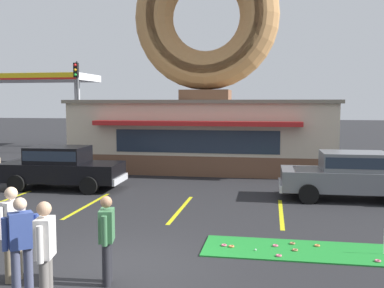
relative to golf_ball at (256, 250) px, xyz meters
name	(u,v)px	position (x,y,z in m)	size (l,w,h in m)	color
ground_plane	(117,268)	(-2.65, -1.42, -0.05)	(160.00, 160.00, 0.00)	#232326
donut_shop_building	(206,92)	(-2.92, 12.52, 3.69)	(12.30, 6.75, 10.96)	brown
putting_mat	(297,250)	(0.89, 0.23, -0.04)	(4.09, 1.46, 0.03)	#1E842D
mini_donut_near_left	(279,256)	(0.49, -0.28, 0.00)	(0.13, 0.13, 0.04)	#D8667F
mini_donut_near_right	(317,245)	(1.35, 0.54, 0.00)	(0.13, 0.13, 0.04)	#D17F47
mini_donut_mid_left	(275,246)	(0.43, 0.38, 0.00)	(0.13, 0.13, 0.04)	#D8667F
mini_donut_mid_centre	(292,243)	(0.81, 0.61, 0.00)	(0.13, 0.13, 0.04)	#A5724C
mini_donut_mid_right	(224,245)	(-0.71, 0.21, 0.00)	(0.13, 0.13, 0.04)	#D8667F
mini_donut_far_left	(295,250)	(0.84, 0.15, 0.00)	(0.13, 0.13, 0.04)	#A5724C
mini_donut_far_centre	(378,261)	(2.46, -0.25, 0.00)	(0.13, 0.13, 0.04)	#D8667F
mini_donut_far_right	(231,246)	(-0.54, 0.15, 0.00)	(0.13, 0.13, 0.04)	#D17F47
golf_ball	(256,250)	(0.00, 0.00, 0.00)	(0.04, 0.04, 0.04)	white
car_black	(61,166)	(-7.44, 5.98, 0.82)	(4.61, 2.09, 1.60)	black
car_grey	(350,174)	(2.92, 5.90, 0.82)	(4.58, 2.02, 1.60)	slate
pedestrian_blue_sweater_man	(45,250)	(-3.13, -3.31, 0.91)	(0.31, 0.59, 1.72)	slate
pedestrian_hooded_kid	(107,236)	(-2.55, -2.18, 0.82)	(0.31, 0.58, 1.59)	#232328
pedestrian_leather_jacket_man	(21,242)	(-3.77, -2.91, 0.88)	(0.48, 0.43, 1.68)	#474C66
pedestrian_clipboard_woman	(12,229)	(-4.27, -2.35, 0.91)	(0.34, 0.57, 1.73)	#7F7056
trash_bin	(72,163)	(-8.55, 9.32, 0.45)	(0.57, 0.57, 0.97)	#232833
traffic_light_pole	(77,95)	(-11.68, 16.99, 3.66)	(0.28, 0.47, 5.80)	#595B60
gas_station_canopy	(32,81)	(-17.15, 21.29, 4.81)	(9.00, 4.46, 5.30)	silver
parking_stripe_left	(1,202)	(-8.38, 3.58, -0.05)	(0.12, 3.60, 0.01)	yellow
parking_stripe_mid_left	(88,205)	(-5.38, 3.58, -0.05)	(0.12, 3.60, 0.01)	yellow
parking_stripe_centre	(181,209)	(-2.38, 3.58, -0.05)	(0.12, 3.60, 0.01)	yellow
parking_stripe_mid_right	(281,213)	(0.62, 3.58, -0.05)	(0.12, 3.60, 0.01)	yellow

